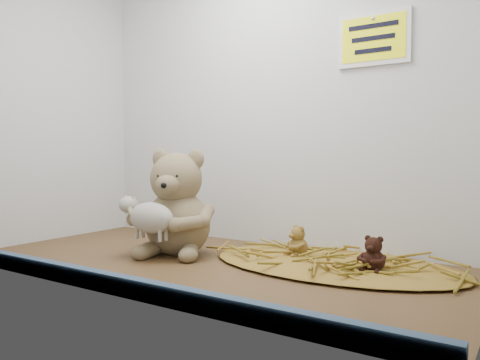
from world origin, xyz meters
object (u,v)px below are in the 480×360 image
Objects in this scene: toy_lamb at (151,218)px; mini_teddy_tan at (298,239)px; main_teddy at (177,202)px; mini_teddy_brown at (374,252)px.

mini_teddy_tan is (29.63, 21.00, -5.58)cm from toy_lamb.
toy_lamb is (0.00, -9.82, -3.19)cm from main_teddy.
toy_lamb is 2.22× the size of mini_teddy_tan.
mini_teddy_brown is (50.02, 6.21, -8.74)cm from main_teddy.
toy_lamb is at bearing -159.76° from mini_teddy_brown.
main_teddy is 10.32cm from toy_lamb.
toy_lamb reaches higher than mini_teddy_brown.
toy_lamb reaches higher than mini_teddy_tan.
main_teddy reaches higher than mini_teddy_brown.
toy_lamb is at bearing -111.48° from mini_teddy_tan.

